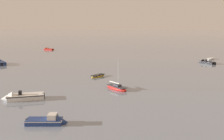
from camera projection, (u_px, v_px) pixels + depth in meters
The scene contains 7 objects.
rowboat_moored_0 at pixel (211, 59), 77.64m from camera, with size 2.91×3.69×0.56m.
motorboat_moored_1 at pixel (48, 49), 105.24m from camera, with size 4.51×2.30×1.48m.
motorboat_moored_2 at pixel (205, 62), 70.05m from camera, with size 4.48×4.52×1.62m.
sailboat_moored_1 at pixel (117, 88), 42.61m from camera, with size 4.40×4.13×5.16m.
motorboat_moored_5 at pixel (51, 122), 27.89m from camera, with size 4.57×2.34×1.66m.
rowboat_moored_5 at pixel (98, 76), 52.48m from camera, with size 2.63×3.75×0.56m.
motorboat_moored_6 at pixel (19, 98), 36.75m from camera, with size 6.01×4.27×1.96m.
Camera 1 is at (13.04, -16.54, 10.42)m, focal length 42.73 mm.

